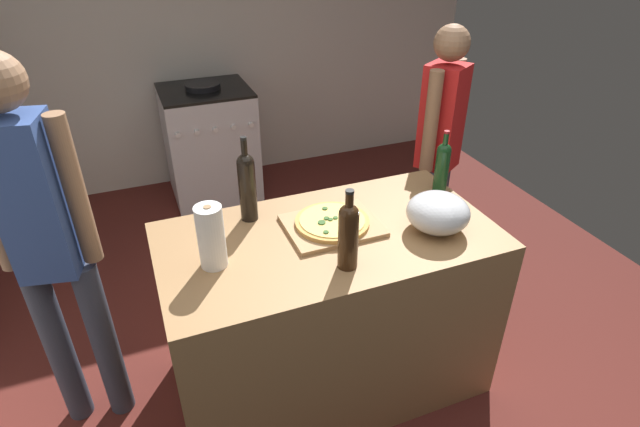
% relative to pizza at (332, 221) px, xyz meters
% --- Properties ---
extents(ground_plane, '(4.47, 3.70, 0.02)m').
position_rel_pizza_xyz_m(ground_plane, '(0.06, 0.94, -0.92)').
color(ground_plane, '#511E19').
extents(kitchen_wall_rear, '(4.47, 0.10, 2.60)m').
position_rel_pizza_xyz_m(kitchen_wall_rear, '(0.06, 2.54, 0.39)').
color(kitchen_wall_rear, '#BCB7AD').
rests_on(kitchen_wall_rear, ground_plane).
extents(counter, '(1.45, 0.77, 0.88)m').
position_rel_pizza_xyz_m(counter, '(-0.04, -0.05, -0.47)').
color(counter, '#9E7247').
rests_on(counter, ground_plane).
extents(cutting_board, '(0.40, 0.32, 0.02)m').
position_rel_pizza_xyz_m(cutting_board, '(0.00, 0.00, -0.02)').
color(cutting_board, tan).
rests_on(cutting_board, counter).
extents(pizza, '(0.32, 0.32, 0.03)m').
position_rel_pizza_xyz_m(pizza, '(0.00, 0.00, 0.00)').
color(pizza, tan).
rests_on(pizza, cutting_board).
extents(mixing_bowl, '(0.27, 0.27, 0.17)m').
position_rel_pizza_xyz_m(mixing_bowl, '(0.41, -0.18, 0.05)').
color(mixing_bowl, '#B2B2B7').
rests_on(mixing_bowl, counter).
extents(paper_towel_roll, '(0.11, 0.11, 0.26)m').
position_rel_pizza_xyz_m(paper_towel_roll, '(-0.53, -0.08, 0.10)').
color(paper_towel_roll, white).
rests_on(paper_towel_roll, counter).
extents(wine_bottle_dark, '(0.08, 0.08, 0.39)m').
position_rel_pizza_xyz_m(wine_bottle_dark, '(-0.31, 0.21, 0.14)').
color(wine_bottle_dark, black).
rests_on(wine_bottle_dark, counter).
extents(wine_bottle_amber, '(0.07, 0.07, 0.32)m').
position_rel_pizza_xyz_m(wine_bottle_amber, '(0.61, 0.10, 0.11)').
color(wine_bottle_amber, '#143819').
rests_on(wine_bottle_amber, counter).
extents(wine_bottle_green, '(0.08, 0.08, 0.34)m').
position_rel_pizza_xyz_m(wine_bottle_green, '(-0.05, -0.28, 0.12)').
color(wine_bottle_green, '#331E0F').
rests_on(wine_bottle_green, counter).
extents(stove, '(0.68, 0.63, 0.93)m').
position_rel_pizza_xyz_m(stove, '(-0.16, 2.14, -0.46)').
color(stove, '#B7B7BC').
rests_on(stove, ground_plane).
extents(person_in_stripes, '(0.37, 0.24, 1.70)m').
position_rel_pizza_xyz_m(person_in_stripes, '(-1.12, 0.18, 0.07)').
color(person_in_stripes, '#383D4C').
rests_on(person_in_stripes, ground_plane).
extents(person_in_red, '(0.32, 0.27, 1.58)m').
position_rel_pizza_xyz_m(person_in_red, '(0.89, 0.53, -0.02)').
color(person_in_red, '#383D4C').
rests_on(person_in_red, ground_plane).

